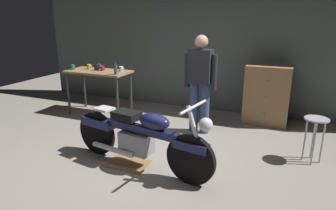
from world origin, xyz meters
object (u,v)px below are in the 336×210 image
object	(u,v)px
shop_stool	(315,128)
mug_white_ceramic	(121,69)
mug_yellow_tall	(89,67)
mug_black_matte	(97,67)
mug_green_speckled	(73,67)
motorcycle	(140,136)
bottle	(116,69)
wooden_dresser	(267,95)
mug_red_diner	(102,68)
person_standing	(200,80)
mug_blue_enamel	(99,66)

from	to	relation	value
shop_stool	mug_white_ceramic	xyz separation A→B (m)	(-3.51, 0.79, 0.45)
mug_yellow_tall	mug_black_matte	world-z (taller)	mug_black_matte
mug_white_ceramic	mug_green_speckled	size ratio (longest dim) A/B	1.07
motorcycle	mug_white_ceramic	size ratio (longest dim) A/B	18.36
mug_white_ceramic	bottle	xyz separation A→B (m)	(0.08, -0.33, 0.05)
motorcycle	wooden_dresser	size ratio (longest dim) A/B	1.97
motorcycle	mug_red_diner	xyz separation A→B (m)	(-1.77, 1.77, 0.50)
person_standing	bottle	bearing A→B (deg)	4.10
wooden_dresser	person_standing	bearing A→B (deg)	-138.70
mug_blue_enamel	mug_yellow_tall	bearing A→B (deg)	-156.22
mug_green_speckled	shop_stool	bearing A→B (deg)	-6.97
mug_red_diner	mug_white_ceramic	bearing A→B (deg)	11.48
mug_white_ceramic	mug_blue_enamel	world-z (taller)	mug_blue_enamel
motorcycle	mug_yellow_tall	world-z (taller)	mug_yellow_tall
mug_red_diner	mug_yellow_tall	bearing A→B (deg)	172.17
wooden_dresser	mug_yellow_tall	bearing A→B (deg)	-170.14
motorcycle	mug_white_ceramic	world-z (taller)	mug_white_ceramic
mug_black_matte	wooden_dresser	bearing A→B (deg)	11.50
motorcycle	mug_black_matte	xyz separation A→B (m)	(-1.91, 1.77, 0.51)
shop_stool	wooden_dresser	bearing A→B (deg)	119.09
motorcycle	mug_green_speckled	world-z (taller)	mug_green_speckled
motorcycle	mug_blue_enamel	bearing A→B (deg)	145.33
wooden_dresser	mug_black_matte	bearing A→B (deg)	-168.50
shop_stool	mug_yellow_tall	bearing A→B (deg)	169.95
mug_red_diner	mug_yellow_tall	world-z (taller)	mug_yellow_tall
person_standing	mug_red_diner	bearing A→B (deg)	-2.57
motorcycle	bottle	size ratio (longest dim) A/B	9.00
person_standing	mug_white_ceramic	bearing A→B (deg)	-6.61
mug_black_matte	person_standing	bearing A→B (deg)	-5.90
mug_black_matte	mug_white_ceramic	bearing A→B (deg)	9.49
mug_white_ceramic	mug_red_diner	bearing A→B (deg)	-168.52
mug_white_ceramic	mug_red_diner	world-z (taller)	mug_white_ceramic
mug_white_ceramic	mug_yellow_tall	world-z (taller)	same
bottle	mug_blue_enamel	bearing A→B (deg)	149.03
person_standing	mug_green_speckled	distance (m)	2.74
mug_red_diner	bottle	bearing A→B (deg)	-27.72
mug_white_ceramic	bottle	bearing A→B (deg)	-76.93
mug_red_diner	wooden_dresser	bearing A→B (deg)	11.83
person_standing	wooden_dresser	size ratio (longest dim) A/B	1.52
bottle	shop_stool	bearing A→B (deg)	-7.62
mug_black_matte	mug_red_diner	bearing A→B (deg)	3.60
mug_blue_enamel	mug_yellow_tall	world-z (taller)	mug_blue_enamel
mug_red_diner	mug_green_speckled	bearing A→B (deg)	-165.91
person_standing	mug_blue_enamel	xyz separation A→B (m)	(-2.29, 0.38, 0.03)
shop_stool	motorcycle	bearing A→B (deg)	-153.38
wooden_dresser	bottle	distance (m)	2.86
mug_white_ceramic	mug_red_diner	distance (m)	0.40
wooden_dresser	mug_green_speckled	xyz separation A→B (m)	(-3.76, -0.81, 0.40)
mug_red_diner	mug_yellow_tall	xyz separation A→B (m)	(-0.36, 0.05, 0.00)
mug_yellow_tall	mug_white_ceramic	bearing A→B (deg)	2.29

